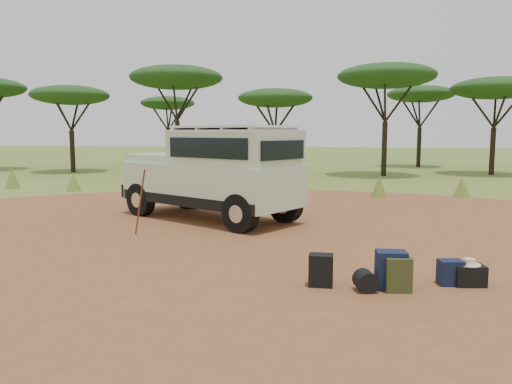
# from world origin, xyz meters

# --- Properties ---
(ground) EXTENTS (140.00, 140.00, 0.00)m
(ground) POSITION_xyz_m (0.00, 0.00, 0.00)
(ground) COLOR #567228
(ground) RESTS_ON ground
(dirt_clearing) EXTENTS (23.00, 23.00, 0.01)m
(dirt_clearing) POSITION_xyz_m (0.00, 0.00, 0.00)
(dirt_clearing) COLOR brown
(dirt_clearing) RESTS_ON ground
(grass_fringe) EXTENTS (36.60, 1.60, 0.90)m
(grass_fringe) POSITION_xyz_m (0.12, 8.67, 0.40)
(grass_fringe) COLOR #567228
(grass_fringe) RESTS_ON ground
(acacia_treeline) EXTENTS (46.70, 13.20, 6.26)m
(acacia_treeline) POSITION_xyz_m (0.75, 19.81, 4.87)
(acacia_treeline) COLOR black
(acacia_treeline) RESTS_ON ground
(safari_vehicle) EXTENTS (5.45, 4.37, 2.52)m
(safari_vehicle) POSITION_xyz_m (-1.76, 3.03, 1.22)
(safari_vehicle) COLOR beige
(safari_vehicle) RESTS_ON ground
(walking_staff) EXTENTS (0.37, 0.18, 1.53)m
(walking_staff) POSITION_xyz_m (-2.95, 0.72, 0.77)
(walking_staff) COLOR brown
(walking_staff) RESTS_ON ground
(backpack_black) EXTENTS (0.37, 0.28, 0.50)m
(backpack_black) POSITION_xyz_m (1.26, -2.45, 0.25)
(backpack_black) COLOR black
(backpack_black) RESTS_ON ground
(backpack_navy) EXTENTS (0.47, 0.35, 0.59)m
(backpack_navy) POSITION_xyz_m (2.30, -2.43, 0.29)
(backpack_navy) COLOR #121F3A
(backpack_navy) RESTS_ON ground
(backpack_olive) EXTENTS (0.41, 0.32, 0.52)m
(backpack_olive) POSITION_xyz_m (2.39, -2.53, 0.26)
(backpack_olive) COLOR #35421E
(backpack_olive) RESTS_ON ground
(duffel_navy) EXTENTS (0.39, 0.32, 0.40)m
(duffel_navy) POSITION_xyz_m (3.24, -2.08, 0.20)
(duffel_navy) COLOR #121F3A
(duffel_navy) RESTS_ON ground
(hard_case) EXTENTS (0.51, 0.39, 0.33)m
(hard_case) POSITION_xyz_m (3.51, -2.06, 0.16)
(hard_case) COLOR black
(hard_case) RESTS_ON ground
(stuff_sack) EXTENTS (0.39, 0.39, 0.32)m
(stuff_sack) POSITION_xyz_m (1.92, -2.60, 0.16)
(stuff_sack) COLOR black
(stuff_sack) RESTS_ON ground
(safari_hat) EXTENTS (0.34, 0.34, 0.10)m
(safari_hat) POSITION_xyz_m (3.51, -2.06, 0.36)
(safari_hat) COLOR beige
(safari_hat) RESTS_ON hard_case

